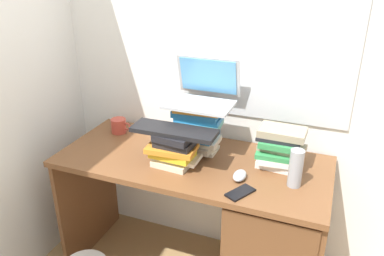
{
  "coord_description": "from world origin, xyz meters",
  "views": [
    {
      "loc": [
        0.64,
        -1.63,
        1.73
      ],
      "look_at": [
        0.0,
        -0.01,
        0.94
      ],
      "focal_mm": 36.07,
      "sensor_mm": 36.0,
      "label": 1
    }
  ],
  "objects_px": {
    "computer_mouse": "(240,176)",
    "laptop": "(202,92)",
    "book_stack_tall": "(199,126)",
    "cell_phone": "(240,193)",
    "desk": "(254,232)",
    "keyboard": "(174,131)",
    "water_bottle": "(296,168)",
    "book_stack_keyboard_riser": "(174,149)",
    "book_stack_side": "(280,147)",
    "mug": "(119,126)"
  },
  "relations": [
    {
      "from": "desk",
      "to": "computer_mouse",
      "type": "xyz_separation_m",
      "value": [
        -0.08,
        -0.07,
        0.37
      ]
    },
    {
      "from": "book_stack_keyboard_riser",
      "to": "mug",
      "type": "xyz_separation_m",
      "value": [
        -0.46,
        0.23,
        -0.04
      ]
    },
    {
      "from": "book_stack_tall",
      "to": "keyboard",
      "type": "height_order",
      "value": "book_stack_tall"
    },
    {
      "from": "book_stack_side",
      "to": "water_bottle",
      "type": "height_order",
      "value": "book_stack_side"
    },
    {
      "from": "keyboard",
      "to": "cell_phone",
      "type": "bearing_deg",
      "value": -20.01
    },
    {
      "from": "desk",
      "to": "laptop",
      "type": "xyz_separation_m",
      "value": [
        -0.36,
        0.18,
        0.66
      ]
    },
    {
      "from": "mug",
      "to": "water_bottle",
      "type": "height_order",
      "value": "water_bottle"
    },
    {
      "from": "keyboard",
      "to": "cell_phone",
      "type": "height_order",
      "value": "keyboard"
    },
    {
      "from": "book_stack_keyboard_riser",
      "to": "cell_phone",
      "type": "height_order",
      "value": "book_stack_keyboard_riser"
    },
    {
      "from": "book_stack_side",
      "to": "computer_mouse",
      "type": "relative_size",
      "value": 2.31
    },
    {
      "from": "laptop",
      "to": "book_stack_tall",
      "type": "bearing_deg",
      "value": -85.99
    },
    {
      "from": "book_stack_tall",
      "to": "cell_phone",
      "type": "xyz_separation_m",
      "value": [
        0.31,
        -0.31,
        -0.14
      ]
    },
    {
      "from": "keyboard",
      "to": "cell_phone",
      "type": "xyz_separation_m",
      "value": [
        0.37,
        -0.13,
        -0.18
      ]
    },
    {
      "from": "computer_mouse",
      "to": "mug",
      "type": "relative_size",
      "value": 0.84
    },
    {
      "from": "desk",
      "to": "book_stack_side",
      "type": "relative_size",
      "value": 5.8
    },
    {
      "from": "keyboard",
      "to": "computer_mouse",
      "type": "bearing_deg",
      "value": -2.89
    },
    {
      "from": "cell_phone",
      "to": "water_bottle",
      "type": "bearing_deg",
      "value": 64.71
    },
    {
      "from": "mug",
      "to": "cell_phone",
      "type": "relative_size",
      "value": 0.91
    },
    {
      "from": "book_stack_side",
      "to": "cell_phone",
      "type": "height_order",
      "value": "book_stack_side"
    },
    {
      "from": "laptop",
      "to": "water_bottle",
      "type": "xyz_separation_m",
      "value": [
        0.53,
        -0.22,
        -0.22
      ]
    },
    {
      "from": "book_stack_tall",
      "to": "mug",
      "type": "height_order",
      "value": "book_stack_tall"
    },
    {
      "from": "keyboard",
      "to": "laptop",
      "type": "bearing_deg",
      "value": 75.75
    },
    {
      "from": "book_stack_keyboard_riser",
      "to": "water_bottle",
      "type": "distance_m",
      "value": 0.59
    },
    {
      "from": "desk",
      "to": "keyboard",
      "type": "bearing_deg",
      "value": -171.79
    },
    {
      "from": "laptop",
      "to": "cell_phone",
      "type": "distance_m",
      "value": 0.58
    },
    {
      "from": "book_stack_tall",
      "to": "cell_phone",
      "type": "height_order",
      "value": "book_stack_tall"
    },
    {
      "from": "computer_mouse",
      "to": "cell_phone",
      "type": "distance_m",
      "value": 0.12
    },
    {
      "from": "book_stack_tall",
      "to": "keyboard",
      "type": "relative_size",
      "value": 0.63
    },
    {
      "from": "book_stack_keyboard_riser",
      "to": "laptop",
      "type": "bearing_deg",
      "value": 76.26
    },
    {
      "from": "water_bottle",
      "to": "book_stack_side",
      "type": "bearing_deg",
      "value": 121.75
    },
    {
      "from": "desk",
      "to": "mug",
      "type": "relative_size",
      "value": 11.25
    },
    {
      "from": "book_stack_tall",
      "to": "computer_mouse",
      "type": "xyz_separation_m",
      "value": [
        0.28,
        -0.2,
        -0.13
      ]
    },
    {
      "from": "computer_mouse",
      "to": "cell_phone",
      "type": "height_order",
      "value": "computer_mouse"
    },
    {
      "from": "book_stack_keyboard_riser",
      "to": "keyboard",
      "type": "bearing_deg",
      "value": 21.39
    },
    {
      "from": "laptop",
      "to": "computer_mouse",
      "type": "relative_size",
      "value": 3.28
    },
    {
      "from": "book_stack_keyboard_riser",
      "to": "computer_mouse",
      "type": "xyz_separation_m",
      "value": [
        0.34,
        -0.01,
        -0.07
      ]
    },
    {
      "from": "computer_mouse",
      "to": "mug",
      "type": "height_order",
      "value": "mug"
    },
    {
      "from": "laptop",
      "to": "mug",
      "type": "relative_size",
      "value": 2.75
    },
    {
      "from": "water_bottle",
      "to": "book_stack_keyboard_riser",
      "type": "bearing_deg",
      "value": -177.55
    },
    {
      "from": "book_stack_tall",
      "to": "cell_phone",
      "type": "relative_size",
      "value": 1.94
    },
    {
      "from": "desk",
      "to": "book_stack_keyboard_riser",
      "type": "bearing_deg",
      "value": -171.73
    },
    {
      "from": "desk",
      "to": "book_stack_side",
      "type": "height_order",
      "value": "book_stack_side"
    },
    {
      "from": "book_stack_side",
      "to": "laptop",
      "type": "bearing_deg",
      "value": 172.31
    },
    {
      "from": "desk",
      "to": "water_bottle",
      "type": "bearing_deg",
      "value": -11.87
    },
    {
      "from": "book_stack_side",
      "to": "mug",
      "type": "xyz_separation_m",
      "value": [
        -0.95,
        0.05,
        -0.06
      ]
    },
    {
      "from": "book_stack_keyboard_riser",
      "to": "mug",
      "type": "bearing_deg",
      "value": 153.13
    },
    {
      "from": "laptop",
      "to": "water_bottle",
      "type": "height_order",
      "value": "laptop"
    },
    {
      "from": "computer_mouse",
      "to": "laptop",
      "type": "bearing_deg",
      "value": 138.16
    },
    {
      "from": "cell_phone",
      "to": "book_stack_tall",
      "type": "bearing_deg",
      "value": 163.54
    },
    {
      "from": "book_stack_keyboard_riser",
      "to": "desk",
      "type": "bearing_deg",
      "value": 8.27
    }
  ]
}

